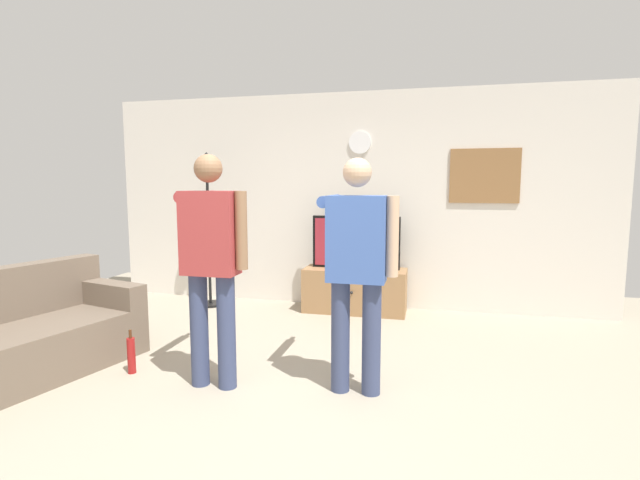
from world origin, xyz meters
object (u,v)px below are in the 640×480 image
(person_standing_nearer_lamp, at_px, (211,257))
(tv_stand, at_px, (355,290))
(beverage_bottle, at_px, (131,355))
(television, at_px, (356,242))
(side_couch, at_px, (16,339))
(wall_clock, at_px, (360,143))
(framed_picture, at_px, (485,176))
(floor_lamp, at_px, (208,197))
(person_standing_nearer_couch, at_px, (357,262))

(person_standing_nearer_lamp, bearing_deg, tv_stand, 72.87)
(beverage_bottle, bearing_deg, person_standing_nearer_lamp, -3.86)
(television, height_order, side_couch, television)
(person_standing_nearer_lamp, distance_m, beverage_bottle, 1.16)
(wall_clock, distance_m, beverage_bottle, 3.55)
(framed_picture, distance_m, floor_lamp, 3.39)
(wall_clock, xyz_separation_m, framed_picture, (1.49, 0.00, -0.42))
(television, height_order, person_standing_nearer_lamp, person_standing_nearer_lamp)
(side_couch, bearing_deg, tv_stand, 47.55)
(person_standing_nearer_lamp, bearing_deg, wall_clock, 74.66)
(framed_picture, xyz_separation_m, person_standing_nearer_lamp, (-2.21, -2.64, -0.65))
(tv_stand, relative_size, floor_lamp, 0.63)
(wall_clock, xyz_separation_m, person_standing_nearer_lamp, (-0.72, -2.64, -1.06))
(television, relative_size, person_standing_nearer_lamp, 0.60)
(television, xyz_separation_m, person_standing_nearer_couch, (0.36, -2.24, 0.14))
(beverage_bottle, bearing_deg, wall_clock, 59.88)
(side_couch, bearing_deg, television, 48.06)
(framed_picture, bearing_deg, side_couch, -143.24)
(tv_stand, bearing_deg, television, 90.00)
(person_standing_nearer_lamp, xyz_separation_m, person_standing_nearer_couch, (1.09, 0.15, -0.02))
(tv_stand, relative_size, beverage_bottle, 3.37)
(television, bearing_deg, beverage_bottle, -122.64)
(beverage_bottle, bearing_deg, tv_stand, 56.84)
(tv_stand, height_order, person_standing_nearer_lamp, person_standing_nearer_lamp)
(wall_clock, distance_m, floor_lamp, 2.03)
(floor_lamp, bearing_deg, side_couch, -101.16)
(person_standing_nearer_lamp, bearing_deg, person_standing_nearer_couch, 7.84)
(wall_clock, distance_m, side_couch, 4.10)
(person_standing_nearer_lamp, distance_m, side_couch, 1.79)
(person_standing_nearer_lamp, relative_size, side_couch, 0.89)
(wall_clock, relative_size, person_standing_nearer_couch, 0.16)
(wall_clock, bearing_deg, person_standing_nearer_lamp, -105.34)
(floor_lamp, relative_size, person_standing_nearer_lamp, 1.10)
(wall_clock, distance_m, person_standing_nearer_lamp, 2.93)
(tv_stand, distance_m, framed_picture, 2.06)
(wall_clock, height_order, person_standing_nearer_lamp, wall_clock)
(floor_lamp, bearing_deg, framed_picture, 7.21)
(tv_stand, relative_size, framed_picture, 1.57)
(person_standing_nearer_lamp, bearing_deg, side_couch, -172.09)
(wall_clock, bearing_deg, television, -90.00)
(television, distance_m, person_standing_nearer_lamp, 2.51)
(wall_clock, relative_size, person_standing_nearer_lamp, 0.15)
(tv_stand, distance_m, wall_clock, 1.83)
(framed_picture, bearing_deg, television, -170.50)
(tv_stand, relative_size, side_couch, 0.62)
(framed_picture, relative_size, person_standing_nearer_lamp, 0.45)
(television, distance_m, floor_lamp, 1.96)
(tv_stand, bearing_deg, wall_clock, 90.00)
(wall_clock, height_order, person_standing_nearer_couch, wall_clock)
(television, xyz_separation_m, person_standing_nearer_lamp, (-0.72, -2.39, 0.16))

